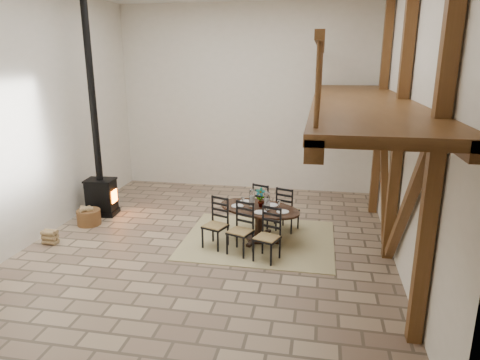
% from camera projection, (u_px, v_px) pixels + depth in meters
% --- Properties ---
extents(ground, '(8.00, 8.00, 0.00)m').
position_uv_depth(ground, '(211.00, 243.00, 8.58)').
color(ground, tan).
rests_on(ground, ground).
extents(room_shell, '(7.02, 8.02, 5.01)m').
position_uv_depth(room_shell, '(273.00, 91.00, 7.55)').
color(room_shell, white).
rests_on(room_shell, ground).
extents(rug, '(3.00, 2.50, 0.02)m').
position_uv_depth(rug, '(259.00, 239.00, 8.71)').
color(rug, tan).
rests_on(rug, ground).
extents(dining_table, '(2.02, 2.21, 1.10)m').
position_uv_depth(dining_table, '(257.00, 223.00, 8.53)').
color(dining_table, black).
rests_on(dining_table, ground).
extents(wood_stove, '(0.71, 0.57, 5.00)m').
position_uv_depth(wood_stove, '(99.00, 168.00, 9.87)').
color(wood_stove, black).
rests_on(wood_stove, ground).
extents(log_basket, '(0.51, 0.51, 0.43)m').
position_uv_depth(log_basket, '(89.00, 217.00, 9.49)').
color(log_basket, brown).
rests_on(log_basket, ground).
extents(log_stack, '(0.29, 0.21, 0.29)m').
position_uv_depth(log_stack, '(50.00, 237.00, 8.49)').
color(log_stack, '#A4855B').
rests_on(log_stack, ground).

